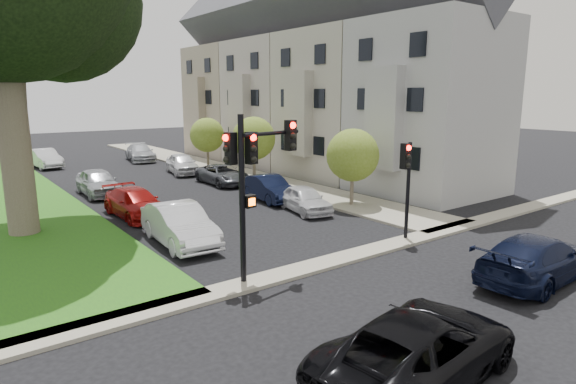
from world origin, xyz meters
TOP-DOWN VIEW (x-y plane):
  - ground at (0.00, 0.00)m, footprint 140.00×140.00m
  - sidewalk_right at (6.75, 24.00)m, footprint 3.50×44.00m
  - sidewalk_cross at (0.00, 2.00)m, footprint 60.00×1.00m
  - house_a at (12.45, 8.00)m, footprint 7.70×7.55m
  - house_b at (12.45, 15.50)m, footprint 7.70×7.55m
  - house_c at (12.45, 23.00)m, footprint 7.70×7.55m
  - house_d at (12.45, 30.50)m, footprint 7.70×7.55m
  - small_tree_a at (6.20, 7.77)m, footprint 2.72×2.72m
  - small_tree_b at (6.20, 17.14)m, footprint 2.88×2.88m
  - small_tree_c at (6.20, 23.81)m, footprint 2.66×2.66m
  - traffic_signal_main at (-3.39, 2.23)m, footprint 2.56×0.67m
  - traffic_signal_secondary at (3.68, 2.19)m, footprint 0.50×0.41m
  - car_cross_near at (-3.58, -4.28)m, footprint 5.50×3.10m
  - car_cross_far at (3.76, -3.06)m, footprint 5.17×2.25m
  - car_parked_0 at (3.54, 8.36)m, footprint 2.27×4.05m
  - car_parked_1 at (3.58, 11.54)m, footprint 1.88×4.36m
  - car_parked_2 at (3.96, 17.44)m, footprint 2.17×4.60m
  - car_parked_3 at (3.60, 22.85)m, footprint 2.60×4.68m
  - car_parked_4 at (3.59, 31.50)m, footprint 2.88×5.29m
  - car_parked_5 at (-3.66, 7.19)m, footprint 1.97×4.88m
  - car_parked_6 at (-3.57, 12.41)m, footprint 2.06×4.74m
  - car_parked_7 at (-3.55, 18.65)m, footprint 1.93×4.56m
  - car_parked_9 at (-3.93, 32.18)m, footprint 2.12×4.69m

SIDE VIEW (x-z plane):
  - ground at x=0.00m, z-range 0.00..0.00m
  - sidewalk_right at x=6.75m, z-range 0.00..0.12m
  - sidewalk_cross at x=0.00m, z-range 0.00..0.12m
  - car_parked_2 at x=3.96m, z-range 0.00..1.27m
  - car_parked_0 at x=3.54m, z-range 0.00..1.30m
  - car_parked_6 at x=-3.57m, z-range 0.00..1.36m
  - car_parked_1 at x=3.58m, z-range 0.00..1.40m
  - car_cross_near at x=-3.58m, z-range 0.00..1.45m
  - car_parked_4 at x=3.59m, z-range 0.00..1.46m
  - car_cross_far at x=3.76m, z-range 0.00..1.48m
  - car_parked_9 at x=-3.93m, z-range 0.00..1.49m
  - car_parked_3 at x=3.60m, z-range 0.00..1.51m
  - car_parked_7 at x=-3.55m, z-range 0.00..1.54m
  - car_parked_5 at x=-3.66m, z-range 0.00..1.58m
  - small_tree_c at x=6.20m, z-range 0.66..4.65m
  - small_tree_a at x=6.20m, z-range 0.67..4.75m
  - traffic_signal_secondary at x=3.68m, z-range 0.78..4.74m
  - small_tree_b at x=6.20m, z-range 0.71..5.04m
  - traffic_signal_main at x=-3.39m, z-range 0.99..6.21m
  - house_a at x=12.45m, z-range -1.05..14.92m
  - house_b at x=12.45m, z-range -1.05..14.92m
  - house_c at x=12.45m, z-range -1.05..14.92m
  - house_d at x=12.45m, z-range -1.05..14.92m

